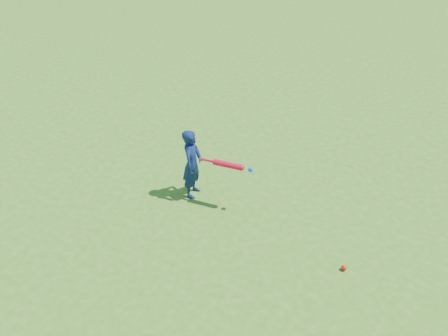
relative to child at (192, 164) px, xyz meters
name	(u,v)px	position (x,y,z in m)	size (l,w,h in m)	color
ground	(189,211)	(0.20, -0.38, -0.55)	(80.00, 80.00, 0.00)	#336818
child	(192,164)	(0.00, 0.00, 0.00)	(0.40, 0.26, 1.09)	#0F1C47
ground_ball_red	(344,268)	(2.52, -0.23, -0.51)	(0.07, 0.07, 0.07)	red
bat_swing	(230,165)	(0.60, 0.08, 0.15)	(0.77, 0.22, 0.09)	red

